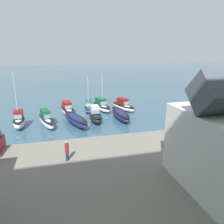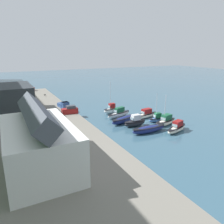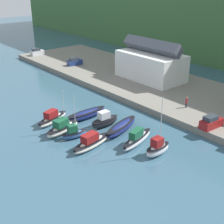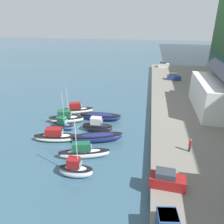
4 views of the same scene
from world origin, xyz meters
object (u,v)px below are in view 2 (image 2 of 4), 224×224
object	(u,v)px
pickup_truck_0	(64,105)
moored_boat_0	(149,129)
moored_boat_8	(146,115)
dog_on_quay	(45,95)
moored_boat_7	(157,119)
parked_car_3	(29,89)
moored_boat_3	(119,114)
moored_boat_6	(166,121)
moored_boat_5	(177,128)
moored_boat_2	(124,119)
parked_car_1	(70,110)
person_on_quay	(64,120)
moored_boat_4	(111,110)
moored_boat_1	(135,122)

from	to	relation	value
pickup_truck_0	moored_boat_0	bearing A→B (deg)	107.50
moored_boat_8	pickup_truck_0	bearing A→B (deg)	38.82
moored_boat_8	dog_on_quay	xyz separation A→B (m)	(35.81, 19.51, 0.78)
moored_boat_7	parked_car_3	bearing A→B (deg)	33.90
moored_boat_7	moored_boat_3	bearing A→B (deg)	48.52
moored_boat_6	moored_boat_5	bearing A→B (deg)	157.97
moored_boat_2	parked_car_1	xyz separation A→B (m)	(10.21, 10.85, 1.28)
parked_car_3	dog_on_quay	size ratio (longest dim) A/B	5.10
moored_boat_0	dog_on_quay	distance (m)	47.09
moored_boat_6	person_on_quay	bearing A→B (deg)	56.63
moored_boat_3	moored_boat_4	xyz separation A→B (m)	(4.22, 0.11, 0.12)
moored_boat_2	pickup_truck_0	xyz separation A→B (m)	(17.04, 10.67, 1.18)
moored_boat_3	moored_boat_8	xyz separation A→B (m)	(-3.88, -6.08, -0.09)
moored_boat_7	parked_car_3	distance (m)	58.93
moored_boat_6	moored_boat_4	bearing A→B (deg)	11.70
moored_boat_0	moored_boat_3	world-z (taller)	moored_boat_3
moored_boat_6	parked_car_3	bearing A→B (deg)	9.89
moored_boat_2	moored_boat_8	world-z (taller)	moored_boat_8
moored_boat_5	parked_car_1	xyz separation A→B (m)	(20.91, 18.03, 1.23)
moored_boat_2	moored_boat_5	xyz separation A→B (m)	(-10.70, -7.19, 0.05)
parked_car_1	parked_car_3	world-z (taller)	same
moored_boat_2	moored_boat_8	bearing A→B (deg)	-99.35
parked_car_3	moored_boat_7	bearing A→B (deg)	-162.76
moored_boat_1	parked_car_1	bearing A→B (deg)	40.67
moored_boat_0	moored_boat_7	size ratio (longest dim) A/B	1.16
moored_boat_4	moored_boat_2	bearing A→B (deg)	172.34
dog_on_quay	moored_boat_6	bearing A→B (deg)	179.04
moored_boat_4	moored_boat_6	world-z (taller)	moored_boat_4
parked_car_1	dog_on_quay	distance (m)	26.58
moored_boat_2	parked_car_1	distance (m)	14.95
moored_boat_2	moored_boat_7	bearing A→B (deg)	-131.14
moored_boat_8	moored_boat_7	bearing A→B (deg)	175.92
moored_boat_4	moored_boat_5	xyz separation A→B (m)	(-19.73, -6.27, -0.20)
person_on_quay	moored_boat_2	bearing A→B (deg)	-98.67
moored_boat_2	moored_boat_3	size ratio (longest dim) A/B	1.12
moored_boat_8	moored_boat_3	bearing A→B (deg)	48.46
moored_boat_7	dog_on_quay	xyz separation A→B (m)	(40.12, 19.88, 0.78)
moored_boat_4	moored_boat_5	distance (m)	20.70
moored_boat_0	moored_boat_5	world-z (taller)	moored_boat_5
moored_boat_5	parked_car_3	world-z (taller)	parked_car_3
parked_car_1	moored_boat_7	bearing A→B (deg)	-122.05
moored_boat_0	moored_boat_8	world-z (taller)	moored_boat_8
moored_boat_2	pickup_truck_0	bearing A→B (deg)	15.21
moored_boat_3	moored_boat_4	bearing A→B (deg)	-13.24
moored_boat_1	moored_boat_4	distance (m)	12.52
parked_car_3	moored_boat_1	bearing A→B (deg)	-168.98
moored_boat_7	parked_car_1	bearing A→B (deg)	63.73
person_on_quay	moored_boat_8	bearing A→B (deg)	-93.43
moored_boat_3	pickup_truck_0	world-z (taller)	pickup_truck_0
moored_boat_6	pickup_truck_0	world-z (taller)	moored_boat_6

